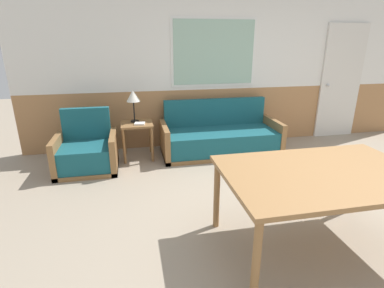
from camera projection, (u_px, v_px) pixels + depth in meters
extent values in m
plane|color=gray|center=(312.00, 219.00, 3.17)|extent=(16.00, 16.00, 0.00)
cube|color=#AD7A4C|center=(233.00, 115.00, 5.44)|extent=(7.20, 0.06, 0.98)
cube|color=white|center=(237.00, 36.00, 4.99)|extent=(7.20, 0.06, 1.72)
cube|color=white|center=(214.00, 52.00, 4.96)|extent=(1.44, 0.01, 1.10)
cube|color=#99BCA8|center=(214.00, 53.00, 4.96)|extent=(1.36, 0.02, 1.02)
cube|color=olive|center=(220.00, 151.00, 5.00)|extent=(1.92, 0.83, 0.06)
cube|color=#195660|center=(221.00, 140.00, 4.92)|extent=(1.76, 0.75, 0.33)
cube|color=#195660|center=(215.00, 112.00, 5.15)|extent=(1.76, 0.10, 0.45)
cube|color=olive|center=(165.00, 141.00, 4.75)|extent=(0.08, 0.83, 0.53)
cube|color=olive|center=(272.00, 134.00, 5.10)|extent=(0.08, 0.83, 0.53)
cube|color=olive|center=(88.00, 168.00, 4.35)|extent=(0.85, 0.72, 0.06)
cube|color=#195660|center=(87.00, 156.00, 4.27)|extent=(0.69, 0.64, 0.32)
cube|color=#195660|center=(86.00, 123.00, 4.44)|extent=(0.69, 0.10, 0.47)
cube|color=olive|center=(58.00, 155.00, 4.20)|extent=(0.08, 0.72, 0.52)
cube|color=olive|center=(114.00, 151.00, 4.34)|extent=(0.08, 0.72, 0.52)
cube|color=olive|center=(137.00, 124.00, 4.63)|extent=(0.48, 0.48, 0.03)
cylinder|color=olive|center=(124.00, 147.00, 4.50)|extent=(0.04, 0.04, 0.54)
cylinder|color=olive|center=(152.00, 145.00, 4.57)|extent=(0.04, 0.04, 0.54)
cylinder|color=olive|center=(124.00, 138.00, 4.88)|extent=(0.04, 0.04, 0.54)
cylinder|color=olive|center=(150.00, 136.00, 4.96)|extent=(0.04, 0.04, 0.54)
cylinder|color=black|center=(135.00, 121.00, 4.70)|extent=(0.13, 0.13, 0.02)
cylinder|color=black|center=(134.00, 111.00, 4.65)|extent=(0.02, 0.02, 0.30)
cone|color=silver|center=(133.00, 96.00, 4.57)|extent=(0.21, 0.21, 0.18)
cube|color=white|center=(140.00, 123.00, 4.56)|extent=(0.17, 0.17, 0.02)
cube|color=#9E7042|center=(323.00, 174.00, 2.51)|extent=(1.68, 1.09, 0.04)
cylinder|color=#9E7042|center=(256.00, 263.00, 2.04)|extent=(0.06, 0.06, 0.71)
cylinder|color=#9E7042|center=(217.00, 195.00, 2.94)|extent=(0.06, 0.06, 0.71)
cylinder|color=#9E7042|center=(356.00, 181.00, 3.23)|extent=(0.06, 0.06, 0.71)
cube|color=silver|center=(341.00, 82.00, 5.60)|extent=(0.81, 0.04, 2.07)
sphere|color=silver|center=(328.00, 85.00, 5.52)|extent=(0.06, 0.06, 0.06)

